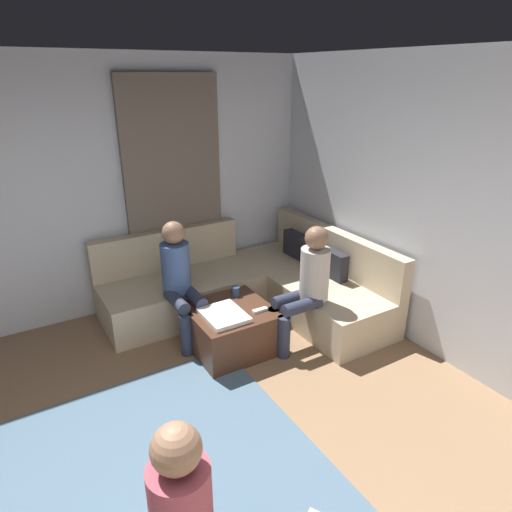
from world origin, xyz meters
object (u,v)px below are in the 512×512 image
object	(u,v)px
person_on_couch_back	(306,283)
person_on_couch_side	(180,278)
coffee_mug	(236,291)
ottoman	(231,328)
sectional_couch	(254,286)
game_remote	(260,310)

from	to	relation	value
person_on_couch_back	person_on_couch_side	size ratio (longest dim) A/B	1.00
person_on_couch_back	person_on_couch_side	world-z (taller)	same
person_on_couch_side	coffee_mug	bearing A→B (deg)	158.84
person_on_couch_side	ottoman	bearing A→B (deg)	127.90
ottoman	coffee_mug	world-z (taller)	coffee_mug
ottoman	person_on_couch_back	xyz separation A→B (m)	(0.30, 0.65, 0.45)
sectional_couch	coffee_mug	xyz separation A→B (m)	(0.34, -0.42, 0.19)
ottoman	game_remote	size ratio (longest dim) A/B	5.07
ottoman	person_on_couch_back	world-z (taller)	person_on_couch_back
sectional_couch	game_remote	size ratio (longest dim) A/B	17.00
sectional_couch	person_on_couch_side	size ratio (longest dim) A/B	2.12
sectional_couch	person_on_couch_back	bearing A→B (deg)	3.65
sectional_couch	person_on_couch_back	distance (m)	0.94
game_remote	sectional_couch	bearing A→B (deg)	152.90
sectional_couch	ottoman	size ratio (longest dim) A/B	3.36
ottoman	game_remote	bearing A→B (deg)	50.71
sectional_couch	coffee_mug	bearing A→B (deg)	-50.81
coffee_mug	ottoman	bearing A→B (deg)	-39.29
sectional_couch	game_remote	bearing A→B (deg)	-27.10
ottoman	game_remote	distance (m)	0.36
coffee_mug	game_remote	distance (m)	0.40
coffee_mug	person_on_couch_side	world-z (taller)	person_on_couch_side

